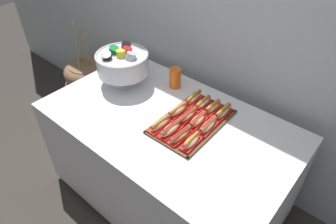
# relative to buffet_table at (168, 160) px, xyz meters

# --- Properties ---
(ground_plane) EXTENTS (10.00, 10.00, 0.00)m
(ground_plane) POSITION_rel_buffet_table_xyz_m (0.00, 0.00, -0.41)
(ground_plane) COLOR #38332D
(back_wall) EXTENTS (6.00, 0.10, 2.60)m
(back_wall) POSITION_rel_buffet_table_xyz_m (0.00, 0.60, 0.89)
(back_wall) COLOR #B2BCC1
(back_wall) RESTS_ON ground_plane
(buffet_table) EXTENTS (1.59, 0.94, 0.78)m
(buffet_table) POSITION_rel_buffet_table_xyz_m (0.00, 0.00, 0.00)
(buffet_table) COLOR silver
(buffet_table) RESTS_ON ground_plane
(floor_vase) EXTENTS (0.48, 0.48, 1.00)m
(floor_vase) POSITION_rel_buffet_table_xyz_m (-1.23, 0.27, -0.13)
(floor_vase) COLOR brown
(floor_vase) RESTS_ON ground_plane
(serving_tray) EXTENTS (0.34, 0.53, 0.01)m
(serving_tray) POSITION_rel_buffet_table_xyz_m (0.13, 0.08, 0.37)
(serving_tray) COLOR #56331E
(serving_tray) RESTS_ON buffet_table
(hot_dog_0) EXTENTS (0.06, 0.18, 0.06)m
(hot_dog_0) POSITION_rel_buffet_table_xyz_m (0.02, -0.09, 0.40)
(hot_dog_0) COLOR red
(hot_dog_0) RESTS_ON serving_tray
(hot_dog_1) EXTENTS (0.07, 0.17, 0.06)m
(hot_dog_1) POSITION_rel_buffet_table_xyz_m (0.10, -0.09, 0.40)
(hot_dog_1) COLOR #B21414
(hot_dog_1) RESTS_ON serving_tray
(hot_dog_2) EXTENTS (0.06, 0.17, 0.06)m
(hot_dog_2) POSITION_rel_buffet_table_xyz_m (0.17, -0.09, 0.40)
(hot_dog_2) COLOR red
(hot_dog_2) RESTS_ON serving_tray
(hot_dog_3) EXTENTS (0.07, 0.16, 0.06)m
(hot_dog_3) POSITION_rel_buffet_table_xyz_m (0.25, -0.09, 0.40)
(hot_dog_3) COLOR red
(hot_dog_3) RESTS_ON serving_tray
(hot_dog_4) EXTENTS (0.07, 0.17, 0.06)m
(hot_dog_4) POSITION_rel_buffet_table_xyz_m (0.02, 0.07, 0.40)
(hot_dog_4) COLOR #B21414
(hot_dog_4) RESTS_ON serving_tray
(hot_dog_5) EXTENTS (0.06, 0.17, 0.06)m
(hot_dog_5) POSITION_rel_buffet_table_xyz_m (0.09, 0.08, 0.40)
(hot_dog_5) COLOR #B21414
(hot_dog_5) RESTS_ON serving_tray
(hot_dog_6) EXTENTS (0.08, 0.16, 0.06)m
(hot_dog_6) POSITION_rel_buffet_table_xyz_m (0.17, 0.08, 0.40)
(hot_dog_6) COLOR #B21414
(hot_dog_6) RESTS_ON serving_tray
(hot_dog_7) EXTENTS (0.07, 0.17, 0.06)m
(hot_dog_7) POSITION_rel_buffet_table_xyz_m (0.24, 0.08, 0.40)
(hot_dog_7) COLOR red
(hot_dog_7) RESTS_ON serving_tray
(hot_dog_8) EXTENTS (0.07, 0.17, 0.06)m
(hot_dog_8) POSITION_rel_buffet_table_xyz_m (0.02, 0.24, 0.40)
(hot_dog_8) COLOR red
(hot_dog_8) RESTS_ON serving_tray
(hot_dog_9) EXTENTS (0.07, 0.16, 0.06)m
(hot_dog_9) POSITION_rel_buffet_table_xyz_m (0.09, 0.24, 0.40)
(hot_dog_9) COLOR #B21414
(hot_dog_9) RESTS_ON serving_tray
(hot_dog_10) EXTENTS (0.07, 0.15, 0.06)m
(hot_dog_10) POSITION_rel_buffet_table_xyz_m (0.17, 0.24, 0.40)
(hot_dog_10) COLOR red
(hot_dog_10) RESTS_ON serving_tray
(hot_dog_11) EXTENTS (0.06, 0.16, 0.06)m
(hot_dog_11) POSITION_rel_buffet_table_xyz_m (0.24, 0.24, 0.41)
(hot_dog_11) COLOR red
(hot_dog_11) RESTS_ON serving_tray
(punch_bowl) EXTENTS (0.37, 0.37, 0.29)m
(punch_bowl) POSITION_rel_buffet_table_xyz_m (-0.50, 0.11, 0.54)
(punch_bowl) COLOR silver
(punch_bowl) RESTS_ON buffet_table
(cup_stack) EXTENTS (0.08, 0.08, 0.14)m
(cup_stack) POSITION_rel_buffet_table_xyz_m (-0.20, 0.31, 0.44)
(cup_stack) COLOR #EA5B19
(cup_stack) RESTS_ON buffet_table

